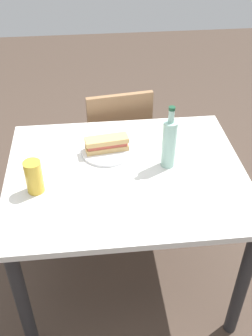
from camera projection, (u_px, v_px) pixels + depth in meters
ground_plane at (126, 274)px, 2.28m from camera, size 8.00×8.00×0.00m
dining_table at (126, 190)px, 1.89m from camera, size 1.10×0.90×0.75m
chair_far at (117, 140)px, 2.49m from camera, size 0.45×0.45×0.86m
plate_near at (107, 151)px, 1.94m from camera, size 0.25×0.25×0.01m
baguette_sandwich_near at (107, 144)px, 1.91m from camera, size 0.21×0.10×0.07m
knife_near at (103, 143)px, 1.97m from camera, size 0.18×0.04×0.01m
water_bottle at (169, 143)px, 1.78m from camera, size 0.07×0.07×0.31m
beer_glass at (34, 177)px, 1.67m from camera, size 0.07×0.07×0.15m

